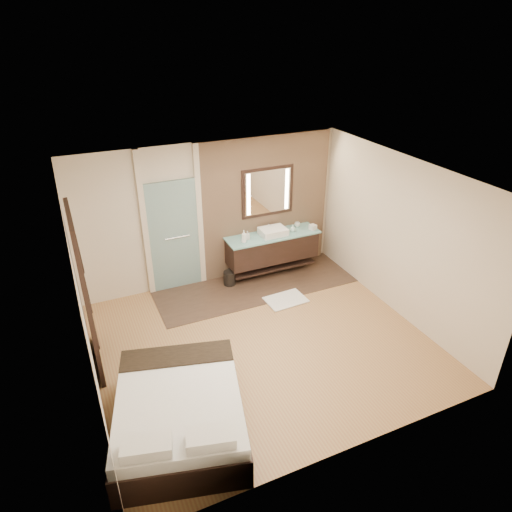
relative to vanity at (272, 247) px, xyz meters
name	(u,v)px	position (x,y,z in m)	size (l,w,h in m)	color
floor	(262,342)	(-1.10, -1.92, -0.58)	(5.00, 5.00, 0.00)	#A06943
tile_strip	(256,286)	(-0.50, -0.32, -0.57)	(3.80, 1.30, 0.01)	#3A281F
stone_wall	(266,206)	(0.00, 0.29, 0.77)	(2.60, 0.08, 2.70)	tan
vanity	(272,247)	(0.00, 0.00, 0.00)	(1.85, 0.55, 0.88)	black
mirror_unit	(268,192)	(0.00, 0.24, 1.07)	(1.06, 0.04, 0.96)	black
frosted_door	(174,232)	(-1.85, 0.28, 0.56)	(1.10, 0.12, 2.70)	#BDEFEE
shoji_partition	(85,293)	(-3.53, -1.32, 0.63)	(0.06, 1.20, 2.40)	black
bed	(180,412)	(-2.75, -3.08, -0.28)	(1.94, 2.21, 0.73)	black
bath_mat	(286,300)	(-0.21, -1.00, -0.56)	(0.72, 0.50, 0.02)	white
waste_bin	(230,278)	(-0.93, -0.07, -0.44)	(0.23, 0.23, 0.28)	black
tissue_box	(313,227)	(0.82, -0.13, 0.33)	(0.12, 0.12, 0.10)	silver
soap_bottle_a	(244,236)	(-0.64, -0.10, 0.41)	(0.09, 0.09, 0.24)	white
soap_bottle_b	(247,235)	(-0.53, 0.00, 0.37)	(0.07, 0.07, 0.16)	#B2B2B2
soap_bottle_c	(293,228)	(0.42, -0.05, 0.35)	(0.11, 0.11, 0.14)	#A7D3CC
cup	(297,225)	(0.61, 0.13, 0.33)	(0.11, 0.11, 0.09)	silver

